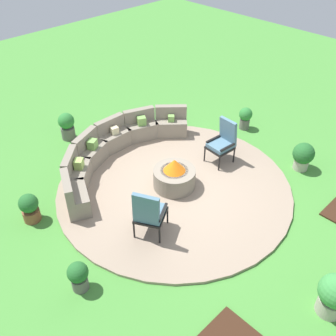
# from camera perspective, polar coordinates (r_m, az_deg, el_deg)

# --- Properties ---
(ground_plane) EXTENTS (24.00, 24.00, 0.00)m
(ground_plane) POSITION_cam_1_polar(r_m,az_deg,el_deg) (8.66, 0.93, -2.94)
(ground_plane) COLOR #478C38
(patio_circle) EXTENTS (5.23, 5.23, 0.06)m
(patio_circle) POSITION_cam_1_polar(r_m,az_deg,el_deg) (8.64, 0.93, -2.79)
(patio_circle) COLOR gray
(patio_circle) RESTS_ON ground_plane
(fire_pit) EXTENTS (0.94, 0.94, 0.72)m
(fire_pit) POSITION_cam_1_polar(r_m,az_deg,el_deg) (8.44, 0.95, -1.19)
(fire_pit) COLOR gray
(fire_pit) RESTS_ON patio_circle
(curved_stone_bench) EXTENTS (4.23, 1.92, 0.79)m
(curved_stone_bench) POSITION_cam_1_polar(r_m,az_deg,el_deg) (9.32, -8.04, 2.84)
(curved_stone_bench) COLOR gray
(curved_stone_bench) RESTS_ON patio_circle
(lounge_chair_front_left) EXTENTS (0.79, 0.77, 1.14)m
(lounge_chair_front_left) POSITION_cam_1_polar(r_m,az_deg,el_deg) (7.17, -2.86, -6.59)
(lounge_chair_front_left) COLOR black
(lounge_chair_front_left) RESTS_ON patio_circle
(lounge_chair_front_right) EXTENTS (0.62, 0.56, 1.10)m
(lounge_chair_front_right) POSITION_cam_1_polar(r_m,az_deg,el_deg) (9.15, 8.23, 4.04)
(lounge_chair_front_right) COLOR black
(lounge_chair_front_right) RESTS_ON patio_circle
(potted_plant_0) EXTENTS (0.36, 0.36, 0.60)m
(potted_plant_0) POSITION_cam_1_polar(r_m,az_deg,el_deg) (6.77, -13.22, -15.36)
(potted_plant_0) COLOR #605B56
(potted_plant_0) RESTS_ON ground_plane
(potted_plant_1) EXTENTS (0.55, 0.55, 0.80)m
(potted_plant_1) POSITION_cam_1_polar(r_m,az_deg,el_deg) (6.78, 23.60, -16.90)
(potted_plant_1) COLOR #A89E8E
(potted_plant_1) RESTS_ON ground_plane
(potted_plant_2) EXTENTS (0.36, 0.36, 0.63)m
(potted_plant_2) POSITION_cam_1_polar(r_m,az_deg,el_deg) (10.76, 11.47, 7.47)
(potted_plant_2) COLOR #605B56
(potted_plant_2) RESTS_ON ground_plane
(potted_plant_3) EXTENTS (0.42, 0.42, 0.74)m
(potted_plant_3) POSITION_cam_1_polar(r_m,az_deg,el_deg) (10.44, -14.85, 6.18)
(potted_plant_3) COLOR #605B56
(potted_plant_3) RESTS_ON ground_plane
(potted_plant_4) EXTENTS (0.39, 0.39, 0.64)m
(potted_plant_4) POSITION_cam_1_polar(r_m,az_deg,el_deg) (8.17, -19.96, -5.48)
(potted_plant_4) COLOR brown
(potted_plant_4) RESTS_ON ground_plane
(potted_plant_5) EXTENTS (0.51, 0.51, 0.70)m
(potted_plant_5) POSITION_cam_1_polar(r_m,az_deg,el_deg) (9.53, 19.51, 1.78)
(potted_plant_5) COLOR #A89E8E
(potted_plant_5) RESTS_ON ground_plane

